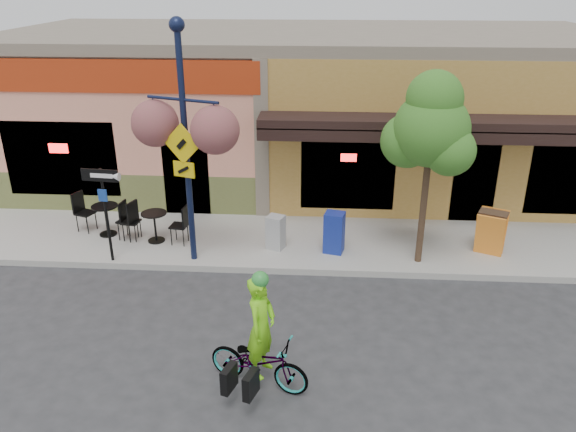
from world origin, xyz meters
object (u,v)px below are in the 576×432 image
object	(u,v)px
cyclist_rider	(261,340)
newspaper_box_grey	(276,232)
bicycle	(259,362)
building	(307,104)
street_tree	(427,171)
one_way_sign	(107,216)
newspaper_box_blue	(334,232)
lamp_post	(186,147)

from	to	relation	value
cyclist_rider	newspaper_box_grey	world-z (taller)	cyclist_rider
bicycle	newspaper_box_grey	world-z (taller)	newspaper_box_grey
building	street_tree	world-z (taller)	building
one_way_sign	newspaper_box_blue	world-z (taller)	one_way_sign
building	bicycle	bearing A→B (deg)	-92.02
building	newspaper_box_grey	size ratio (longest dim) A/B	22.63
bicycle	lamp_post	size ratio (longest dim) A/B	0.32
lamp_post	newspaper_box_grey	size ratio (longest dim) A/B	6.44
building	cyclist_rider	distance (m)	10.68
one_way_sign	newspaper_box_blue	distance (m)	5.05
cyclist_rider	street_tree	world-z (taller)	street_tree
one_way_sign	newspaper_box_grey	size ratio (longest dim) A/B	2.69
one_way_sign	street_tree	world-z (taller)	street_tree
bicycle	street_tree	bearing A→B (deg)	-18.19
lamp_post	newspaper_box_grey	bearing A→B (deg)	38.62
bicycle	street_tree	size ratio (longest dim) A/B	0.39
newspaper_box_blue	bicycle	bearing A→B (deg)	-91.95
building	street_tree	bearing A→B (deg)	-67.00
newspaper_box_grey	street_tree	xyz separation A→B (m)	(3.23, -0.43, 1.72)
lamp_post	newspaper_box_grey	xyz separation A→B (m)	(1.80, 0.64, -2.19)
lamp_post	one_way_sign	bearing A→B (deg)	-154.66
building	lamp_post	xyz separation A→B (m)	(-2.29, -6.65, 0.49)
one_way_sign	street_tree	bearing A→B (deg)	9.08
cyclist_rider	street_tree	bearing A→B (deg)	-17.74
building	one_way_sign	distance (m)	8.05
cyclist_rider	newspaper_box_grey	size ratio (longest dim) A/B	2.10
cyclist_rider	newspaper_box_blue	distance (m)	4.64
newspaper_box_grey	street_tree	world-z (taller)	street_tree
cyclist_rider	lamp_post	xyz separation A→B (m)	(-1.97, 3.94, 1.90)
street_tree	cyclist_rider	bearing A→B (deg)	-126.42
cyclist_rider	newspaper_box_grey	xyz separation A→B (m)	(-0.17, 4.58, -0.29)
bicycle	cyclist_rider	world-z (taller)	cyclist_rider
lamp_post	newspaper_box_blue	size ratio (longest dim) A/B	5.40
building	bicycle	distance (m)	10.74
bicycle	lamp_post	distance (m)	4.95
cyclist_rider	bicycle	bearing A→B (deg)	108.68
building	lamp_post	size ratio (longest dim) A/B	3.51
building	lamp_post	world-z (taller)	lamp_post
building	newspaper_box_grey	bearing A→B (deg)	-94.73
lamp_post	street_tree	world-z (taller)	lamp_post
bicycle	street_tree	world-z (taller)	street_tree
lamp_post	street_tree	xyz separation A→B (m)	(5.03, 0.21, -0.47)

